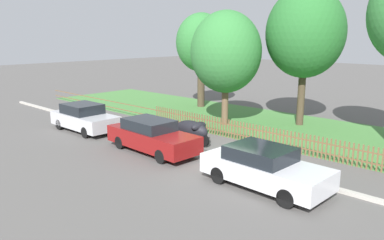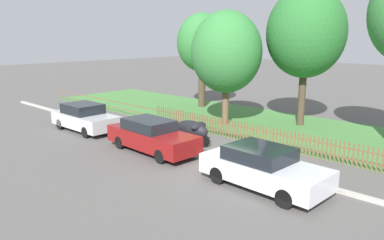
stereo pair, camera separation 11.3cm
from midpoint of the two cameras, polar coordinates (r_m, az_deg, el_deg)
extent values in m
plane|color=#565451|center=(15.40, 4.10, -5.94)|extent=(120.00, 120.00, 0.00)
cube|color=#B2ADA3|center=(15.45, 4.34, -5.64)|extent=(38.53, 0.20, 0.12)
cube|color=#477F3D|center=(20.81, 15.90, -1.46)|extent=(38.53, 7.58, 0.01)
cube|color=brown|center=(17.58, 10.19, -2.86)|extent=(38.53, 0.03, 0.05)
cube|color=brown|center=(17.48, 10.24, -1.58)|extent=(38.53, 0.03, 0.05)
cube|color=brown|center=(22.00, -5.14, 0.95)|extent=(0.06, 0.03, 0.93)
cube|color=brown|center=(21.87, -4.84, 0.88)|extent=(0.06, 0.03, 0.93)
cube|color=brown|center=(21.74, -4.53, 0.82)|extent=(0.06, 0.03, 0.93)
cube|color=brown|center=(21.62, -4.21, 0.75)|extent=(0.06, 0.03, 0.93)
cube|color=brown|center=(21.49, -3.90, 0.69)|extent=(0.06, 0.03, 0.93)
cube|color=brown|center=(21.36, -3.57, 0.62)|extent=(0.06, 0.03, 0.93)
cube|color=brown|center=(21.24, -3.25, 0.55)|extent=(0.06, 0.03, 0.93)
cube|color=brown|center=(21.11, -2.92, 0.48)|extent=(0.06, 0.03, 0.93)
cube|color=brown|center=(20.98, -2.59, 0.41)|extent=(0.06, 0.03, 0.93)
cube|color=brown|center=(20.86, -2.25, 0.34)|extent=(0.06, 0.03, 0.93)
cube|color=brown|center=(20.74, -1.91, 0.27)|extent=(0.06, 0.03, 0.93)
cube|color=brown|center=(20.61, -1.57, 0.20)|extent=(0.06, 0.03, 0.93)
cube|color=brown|center=(20.49, -1.22, 0.13)|extent=(0.06, 0.03, 0.93)
cube|color=brown|center=(20.37, -0.86, 0.05)|extent=(0.06, 0.03, 0.93)
cube|color=brown|center=(20.25, -0.51, -0.02)|extent=(0.06, 0.03, 0.93)
cube|color=brown|center=(20.13, -0.14, -0.10)|extent=(0.06, 0.03, 0.93)
cube|color=brown|center=(20.01, 0.22, -0.17)|extent=(0.06, 0.03, 0.93)
cube|color=brown|center=(19.90, 0.59, -0.25)|extent=(0.06, 0.03, 0.93)
cube|color=brown|center=(19.78, 0.97, -0.33)|extent=(0.06, 0.03, 0.93)
cube|color=brown|center=(19.66, 1.35, -0.41)|extent=(0.06, 0.03, 0.93)
cube|color=brown|center=(19.55, 1.73, -0.49)|extent=(0.06, 0.03, 0.93)
cube|color=brown|center=(19.43, 2.12, -0.57)|extent=(0.06, 0.03, 0.93)
cube|color=brown|center=(19.32, 2.51, -0.65)|extent=(0.06, 0.03, 0.93)
cube|color=brown|center=(19.21, 2.91, -0.73)|extent=(0.06, 0.03, 0.93)
cube|color=brown|center=(19.10, 3.31, -0.82)|extent=(0.06, 0.03, 0.93)
cube|color=brown|center=(18.99, 3.72, -0.90)|extent=(0.06, 0.03, 0.93)
cube|color=brown|center=(18.88, 4.13, -0.99)|extent=(0.06, 0.03, 0.93)
cube|color=brown|center=(18.77, 4.55, -1.07)|extent=(0.06, 0.03, 0.93)
cube|color=brown|center=(18.66, 4.97, -1.16)|extent=(0.06, 0.03, 0.93)
cube|color=brown|center=(18.56, 5.39, -1.25)|extent=(0.06, 0.03, 0.93)
cube|color=brown|center=(18.45, 5.82, -1.34)|extent=(0.06, 0.03, 0.93)
cube|color=brown|center=(18.35, 6.26, -1.43)|extent=(0.06, 0.03, 0.93)
cube|color=brown|center=(18.24, 6.70, -1.52)|extent=(0.06, 0.03, 0.93)
cube|color=brown|center=(18.14, 7.15, -1.61)|extent=(0.06, 0.03, 0.93)
cube|color=brown|center=(18.04, 7.60, -1.71)|extent=(0.06, 0.03, 0.93)
cube|color=brown|center=(17.94, 8.05, -1.80)|extent=(0.06, 0.03, 0.93)
cube|color=brown|center=(17.85, 8.51, -1.90)|extent=(0.06, 0.03, 0.93)
cube|color=brown|center=(17.75, 8.98, -1.99)|extent=(0.06, 0.03, 0.93)
cube|color=brown|center=(17.65, 9.45, -2.09)|extent=(0.06, 0.03, 0.93)
cube|color=brown|center=(17.56, 9.93, -2.19)|extent=(0.06, 0.03, 0.93)
cube|color=brown|center=(17.47, 10.41, -2.29)|extent=(0.06, 0.03, 0.93)
cube|color=brown|center=(17.37, 10.90, -2.39)|extent=(0.06, 0.03, 0.93)
cube|color=brown|center=(17.28, 11.39, -2.49)|extent=(0.06, 0.03, 0.93)
cube|color=brown|center=(17.19, 11.89, -2.59)|extent=(0.06, 0.03, 0.93)
cube|color=brown|center=(17.11, 12.39, -2.69)|extent=(0.06, 0.03, 0.93)
cube|color=brown|center=(17.02, 12.90, -2.79)|extent=(0.06, 0.03, 0.93)
cube|color=brown|center=(16.93, 13.41, -2.90)|extent=(0.06, 0.03, 0.93)
cube|color=brown|center=(16.85, 13.93, -3.00)|extent=(0.06, 0.03, 0.93)
cube|color=brown|center=(16.77, 14.45, -3.11)|extent=(0.06, 0.03, 0.93)
cube|color=brown|center=(16.69, 14.98, -3.21)|extent=(0.06, 0.03, 0.93)
cube|color=brown|center=(16.61, 15.51, -3.32)|extent=(0.06, 0.03, 0.93)
cube|color=brown|center=(16.53, 16.05, -3.43)|extent=(0.06, 0.03, 0.93)
cube|color=brown|center=(16.46, 16.60, -3.54)|extent=(0.06, 0.03, 0.93)
cube|color=brown|center=(16.38, 17.14, -3.65)|extent=(0.06, 0.03, 0.93)
cube|color=brown|center=(16.31, 17.70, -3.76)|extent=(0.06, 0.03, 0.93)
cube|color=brown|center=(16.24, 18.26, -3.87)|extent=(0.06, 0.03, 0.93)
cube|color=brown|center=(16.17, 18.82, -3.98)|extent=(0.06, 0.03, 0.93)
cube|color=brown|center=(16.10, 19.39, -4.09)|extent=(0.06, 0.03, 0.93)
cube|color=brown|center=(16.03, 19.97, -4.20)|extent=(0.06, 0.03, 0.93)
cube|color=brown|center=(15.97, 20.55, -4.31)|extent=(0.06, 0.03, 0.93)
cube|color=brown|center=(15.90, 21.13, -4.43)|extent=(0.06, 0.03, 0.93)
cube|color=brown|center=(15.84, 21.72, -4.54)|extent=(0.06, 0.03, 0.93)
cube|color=brown|center=(15.78, 22.31, -4.65)|extent=(0.06, 0.03, 0.93)
cube|color=brown|center=(15.72, 22.91, -4.77)|extent=(0.06, 0.03, 0.93)
cube|color=brown|center=(15.67, 23.51, -4.88)|extent=(0.06, 0.03, 0.93)
cube|color=brown|center=(15.61, 24.12, -5.00)|extent=(0.06, 0.03, 0.93)
cube|color=brown|center=(15.56, 24.73, -5.11)|extent=(0.06, 0.03, 0.93)
cube|color=brown|center=(15.51, 25.35, -5.23)|extent=(0.06, 0.03, 0.93)
cube|color=brown|center=(15.46, 25.97, -5.34)|extent=(0.06, 0.03, 0.93)
cube|color=brown|center=(15.42, 26.59, -5.46)|extent=(0.06, 0.03, 0.93)
cube|color=brown|center=(15.37, 27.22, -5.57)|extent=(0.06, 0.03, 0.93)
cube|color=#BCBCC1|center=(20.51, -15.77, 0.00)|extent=(4.11, 1.78, 0.69)
cube|color=black|center=(20.57, -16.17, 1.71)|extent=(1.98, 1.59, 0.51)
cylinder|color=black|center=(19.96, -11.86, -1.02)|extent=(0.56, 0.15, 0.56)
cylinder|color=black|center=(19.12, -15.76, -1.83)|extent=(0.56, 0.15, 0.56)
cylinder|color=black|center=(22.04, -15.69, 0.06)|extent=(0.56, 0.15, 0.56)
cylinder|color=black|center=(21.28, -19.34, -0.63)|extent=(0.56, 0.15, 0.56)
cube|color=maroon|center=(16.20, -5.87, -2.82)|extent=(4.57, 1.78, 0.71)
cube|color=black|center=(16.22, -6.42, -0.67)|extent=(2.22, 1.54, 0.46)
cylinder|color=black|center=(15.74, -0.52, -4.39)|extent=(0.58, 0.16, 0.57)
cylinder|color=black|center=(14.79, -4.68, -5.56)|extent=(0.58, 0.16, 0.57)
cylinder|color=black|center=(17.78, -6.81, -2.48)|extent=(0.58, 0.16, 0.57)
cylinder|color=black|center=(16.95, -10.79, -3.38)|extent=(0.58, 0.16, 0.57)
cube|color=silver|center=(12.60, 11.19, -7.64)|extent=(4.29, 1.96, 0.66)
cube|color=black|center=(12.53, 10.50, -5.02)|extent=(2.09, 1.70, 0.45)
cylinder|color=black|center=(12.76, 18.20, -9.16)|extent=(0.59, 0.16, 0.59)
cylinder|color=black|center=(11.40, 14.20, -11.56)|extent=(0.59, 0.16, 0.59)
cylinder|color=black|center=(14.05, 8.68, -6.63)|extent=(0.59, 0.16, 0.59)
cylinder|color=black|center=(12.83, 4.13, -8.41)|extent=(0.59, 0.16, 0.59)
cylinder|color=black|center=(16.91, 1.89, -3.12)|extent=(0.62, 0.14, 0.62)
cylinder|color=black|center=(17.75, -1.64, -2.36)|extent=(0.62, 0.14, 0.62)
ellipsoid|color=black|center=(17.22, 0.08, -1.54)|extent=(1.87, 0.88, 0.88)
ellipsoid|color=black|center=(16.90, 1.21, -0.98)|extent=(0.49, 0.96, 0.41)
cylinder|color=#473828|center=(26.51, 1.64, 5.67)|extent=(0.51, 0.51, 3.38)
ellipsoid|color=#337A38|center=(26.32, 1.68, 11.73)|extent=(3.50, 3.50, 4.02)
cylinder|color=brown|center=(21.03, 5.28, 3.06)|extent=(0.37, 0.37, 2.84)
ellipsoid|color=#337A38|center=(20.76, 5.42, 10.28)|extent=(3.87, 3.87, 4.45)
cylinder|color=#473828|center=(21.72, 16.57, 4.11)|extent=(0.40, 0.40, 3.76)
ellipsoid|color=#286B2D|center=(21.51, 17.12, 12.61)|extent=(4.23, 4.23, 4.86)
camera|label=1|loc=(0.06, -89.81, 0.04)|focal=35.00mm
camera|label=2|loc=(0.06, 90.19, -0.04)|focal=35.00mm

